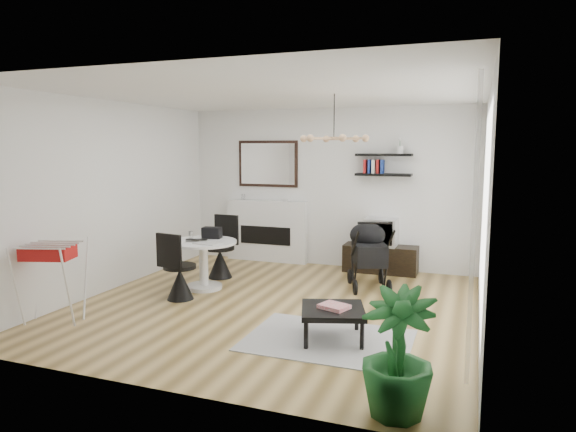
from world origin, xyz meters
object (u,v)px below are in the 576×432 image
(dining_table, at_px, (204,257))
(drying_rack, at_px, (52,281))
(tv_console, at_px, (380,259))
(crt_tv, at_px, (381,232))
(potted_plant, at_px, (397,353))
(coffee_table, at_px, (333,311))
(fireplace, at_px, (267,223))
(stroller, at_px, (369,257))

(dining_table, distance_m, drying_rack, 2.11)
(tv_console, bearing_deg, crt_tv, -112.97)
(potted_plant, bearing_deg, coffee_table, 122.98)
(potted_plant, bearing_deg, crt_tv, 101.63)
(tv_console, relative_size, drying_rack, 1.26)
(fireplace, xyz_separation_m, stroller, (2.07, -1.13, -0.23))
(dining_table, xyz_separation_m, potted_plant, (3.15, -2.62, 0.03))
(tv_console, bearing_deg, fireplace, 176.09)
(drying_rack, bearing_deg, coffee_table, -6.50)
(crt_tv, bearing_deg, potted_plant, -78.37)
(fireplace, xyz_separation_m, coffee_table, (2.13, -3.31, -0.37))
(coffee_table, bearing_deg, stroller, 91.63)
(stroller, relative_size, coffee_table, 1.28)
(tv_console, bearing_deg, drying_rack, -129.96)
(dining_table, xyz_separation_m, stroller, (2.22, 0.89, -0.01))
(drying_rack, relative_size, coffee_table, 1.14)
(potted_plant, bearing_deg, drying_rack, 169.80)
(drying_rack, xyz_separation_m, coffee_table, (3.21, 0.60, -0.19))
(tv_console, height_order, crt_tv, crt_tv)
(dining_table, xyz_separation_m, drying_rack, (-0.93, -1.89, 0.03))
(stroller, bearing_deg, tv_console, 68.99)
(tv_console, height_order, dining_table, dining_table)
(dining_table, relative_size, coffee_table, 1.16)
(stroller, xyz_separation_m, coffee_table, (0.06, -2.18, -0.14))
(crt_tv, height_order, potted_plant, potted_plant)
(fireplace, height_order, crt_tv, fireplace)
(fireplace, distance_m, stroller, 2.37)
(tv_console, relative_size, crt_tv, 2.32)
(dining_table, bearing_deg, potted_plant, -39.76)
(crt_tv, height_order, coffee_table, crt_tv)
(fireplace, bearing_deg, crt_tv, -4.01)
(drying_rack, bearing_deg, potted_plant, -27.30)
(fireplace, height_order, dining_table, fireplace)
(tv_console, distance_m, stroller, 1.01)
(dining_table, bearing_deg, fireplace, 85.65)
(drying_rack, distance_m, stroller, 4.20)
(stroller, relative_size, potted_plant, 1.07)
(drying_rack, height_order, coffee_table, drying_rack)
(potted_plant, bearing_deg, tv_console, 101.61)
(coffee_table, bearing_deg, fireplace, 122.83)
(stroller, bearing_deg, drying_rack, -159.31)
(tv_console, bearing_deg, coffee_table, -88.96)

